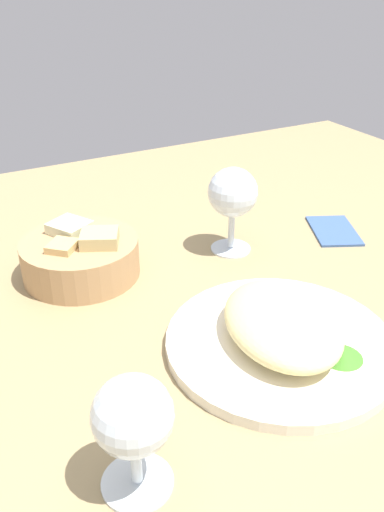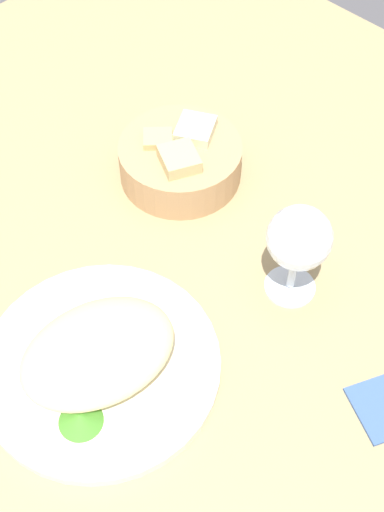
# 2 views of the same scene
# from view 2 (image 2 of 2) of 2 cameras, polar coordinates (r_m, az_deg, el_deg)

# --- Properties ---
(ground_plane) EXTENTS (1.40, 1.40, 0.02)m
(ground_plane) POSITION_cam_2_polar(r_m,az_deg,el_deg) (0.81, -3.17, -8.24)
(ground_plane) COLOR #9F885D
(plate) EXTENTS (0.27, 0.27, 0.01)m
(plate) POSITION_cam_2_polar(r_m,az_deg,el_deg) (0.79, -7.56, -8.94)
(plate) COLOR white
(plate) RESTS_ON ground_plane
(omelette) EXTENTS (0.20, 0.17, 0.05)m
(omelette) POSITION_cam_2_polar(r_m,az_deg,el_deg) (0.76, -7.79, -7.88)
(omelette) COLOR beige
(omelette) RESTS_ON plate
(lettuce_garnish) EXTENTS (0.05, 0.05, 0.02)m
(lettuce_garnish) POSITION_cam_2_polar(r_m,az_deg,el_deg) (0.75, -9.25, -13.11)
(lettuce_garnish) COLOR #418429
(lettuce_garnish) RESTS_ON plate
(bread_basket) EXTENTS (0.17, 0.17, 0.07)m
(bread_basket) POSITION_cam_2_polar(r_m,az_deg,el_deg) (0.95, -0.94, 8.01)
(bread_basket) COLOR tan
(bread_basket) RESTS_ON ground_plane
(wine_glass_near) EXTENTS (0.08, 0.08, 0.14)m
(wine_glass_near) POSITION_cam_2_polar(r_m,az_deg,el_deg) (0.78, 8.84, 1.24)
(wine_glass_near) COLOR silver
(wine_glass_near) RESTS_ON ground_plane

